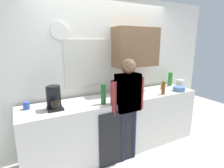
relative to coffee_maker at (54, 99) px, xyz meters
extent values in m
plane|color=silver|center=(1.01, -0.27, -1.09)|extent=(8.00, 8.00, 0.00)
cube|color=beige|center=(1.01, 0.03, -0.62)|extent=(3.03, 0.64, 0.94)
cube|color=black|center=(0.80, -0.30, -0.66)|extent=(0.56, 0.02, 0.84)
cube|color=silver|center=(1.01, 0.46, 0.21)|extent=(4.63, 0.10, 2.60)
cube|color=beige|center=(0.69, 0.40, 0.40)|extent=(0.86, 0.02, 0.76)
cube|color=#8CA5C6|center=(0.69, 0.41, 0.40)|extent=(0.80, 0.02, 0.70)
cube|color=brown|center=(1.51, 0.25, 0.65)|extent=(0.84, 0.32, 0.68)
cylinder|color=silver|center=(0.22, 0.39, 0.90)|extent=(0.26, 0.03, 0.26)
cube|color=black|center=(0.00, -0.03, -0.13)|extent=(0.20, 0.20, 0.03)
cube|color=black|center=(0.00, 0.03, 0.02)|extent=(0.18, 0.08, 0.28)
cylinder|color=black|center=(0.00, -0.06, -0.06)|extent=(0.11, 0.11, 0.11)
cylinder|color=black|center=(0.00, -0.03, 0.17)|extent=(0.17, 0.17, 0.03)
cylinder|color=olive|center=(1.37, 0.09, -0.02)|extent=(0.06, 0.06, 0.25)
cylinder|color=maroon|center=(1.11, 0.26, -0.04)|extent=(0.06, 0.06, 0.22)
cylinder|color=#2D8C33|center=(2.38, 0.22, -0.01)|extent=(0.09, 0.09, 0.28)
cylinder|color=brown|center=(1.80, -0.18, -0.03)|extent=(0.06, 0.06, 0.23)
cylinder|color=#195923|center=(0.67, -0.14, 0.00)|extent=(0.07, 0.07, 0.30)
cylinder|color=yellow|center=(1.14, -0.10, -0.10)|extent=(0.07, 0.07, 0.09)
cylinder|color=#B26647|center=(2.05, 0.08, -0.10)|extent=(0.08, 0.08, 0.09)
cylinder|color=#3351B2|center=(-0.34, 0.17, -0.10)|extent=(0.08, 0.08, 0.10)
cylinder|color=#4C72A5|center=(2.23, -0.16, -0.11)|extent=(0.22, 0.22, 0.08)
cylinder|color=silver|center=(2.39, -0.03, -0.06)|extent=(0.14, 0.14, 0.17)
cylinder|color=brown|center=(0.91, -0.27, -0.68)|extent=(0.12, 0.12, 0.82)
cylinder|color=brown|center=(1.11, -0.27, -0.68)|extent=(0.12, 0.12, 0.82)
cube|color=#D85959|center=(1.01, -0.27, 0.01)|extent=(0.36, 0.20, 0.56)
sphere|color=#A57A59|center=(1.01, -0.27, 0.40)|extent=(0.22, 0.22, 0.22)
cylinder|color=#D85959|center=(0.77, -0.27, -0.04)|extent=(0.09, 0.09, 0.50)
cylinder|color=#D85959|center=(1.25, -0.27, -0.04)|extent=(0.09, 0.09, 0.50)
cylinder|color=#3F4766|center=(0.91, -0.27, -0.68)|extent=(0.12, 0.12, 0.82)
cylinder|color=#3F4766|center=(1.11, -0.27, -0.68)|extent=(0.12, 0.12, 0.82)
cube|color=#D85959|center=(1.01, -0.27, 0.01)|extent=(0.36, 0.20, 0.56)
sphere|color=#D8AD8C|center=(1.01, -0.27, 0.40)|extent=(0.22, 0.22, 0.22)
cylinder|color=#D85959|center=(0.77, -0.27, -0.04)|extent=(0.09, 0.09, 0.50)
cylinder|color=#D85959|center=(1.25, -0.27, -0.04)|extent=(0.09, 0.09, 0.50)
camera|label=1|loc=(-0.41, -2.39, 0.75)|focal=28.64mm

